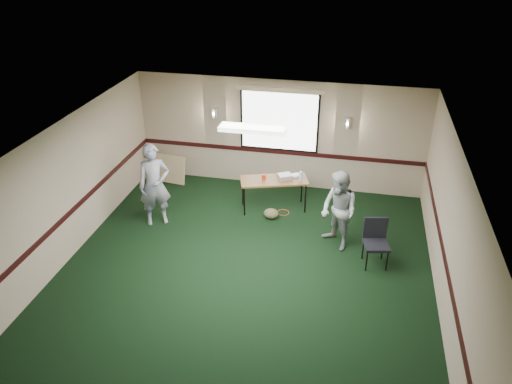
% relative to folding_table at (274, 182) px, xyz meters
% --- Properties ---
extents(ground, '(8.00, 8.00, 0.00)m').
position_rel_folding_table_xyz_m(ground, '(-0.10, -2.76, -0.70)').
color(ground, black).
rests_on(ground, ground).
extents(room_shell, '(8.00, 8.02, 8.00)m').
position_rel_folding_table_xyz_m(room_shell, '(-0.10, -0.64, 0.88)').
color(room_shell, tan).
rests_on(room_shell, ground).
extents(folding_table, '(1.62, 1.03, 0.76)m').
position_rel_folding_table_xyz_m(folding_table, '(0.00, 0.00, 0.00)').
color(folding_table, '#563418').
rests_on(folding_table, ground).
extents(projector, '(0.38, 0.36, 0.10)m').
position_rel_folding_table_xyz_m(projector, '(0.23, 0.11, 0.10)').
color(projector, '#95959D').
rests_on(projector, folding_table).
extents(game_console, '(0.24, 0.23, 0.05)m').
position_rel_folding_table_xyz_m(game_console, '(0.45, 0.27, 0.08)').
color(game_console, white).
rests_on(game_console, folding_table).
extents(red_cup, '(0.09, 0.09, 0.13)m').
position_rel_folding_table_xyz_m(red_cup, '(-0.22, -0.06, 0.12)').
color(red_cup, red).
rests_on(red_cup, folding_table).
extents(water_bottle, '(0.07, 0.07, 0.22)m').
position_rel_folding_table_xyz_m(water_bottle, '(0.59, 0.07, 0.17)').
color(water_bottle, '#91CBED').
rests_on(water_bottle, folding_table).
extents(duffel_bag, '(0.34, 0.26, 0.24)m').
position_rel_folding_table_xyz_m(duffel_bag, '(0.03, -0.45, -0.58)').
color(duffel_bag, '#4D482C').
rests_on(duffel_bag, ground).
extents(cable_coil, '(0.34, 0.34, 0.01)m').
position_rel_folding_table_xyz_m(cable_coil, '(0.25, -0.16, -0.69)').
color(cable_coil, red).
rests_on(cable_coil, ground).
extents(folded_table, '(1.41, 0.41, 0.71)m').
position_rel_folding_table_xyz_m(folded_table, '(-3.10, 0.84, -0.34)').
color(folded_table, tan).
rests_on(folded_table, ground).
extents(conference_chair, '(0.54, 0.56, 0.94)m').
position_rel_folding_table_xyz_m(conference_chair, '(2.28, -1.63, -0.15)').
color(conference_chair, black).
rests_on(conference_chair, ground).
extents(person_left, '(0.81, 0.72, 1.85)m').
position_rel_folding_table_xyz_m(person_left, '(-2.41, -1.12, 0.22)').
color(person_left, '#38497D').
rests_on(person_left, ground).
extents(person_right, '(1.01, 1.02, 1.67)m').
position_rel_folding_table_xyz_m(person_right, '(1.53, -1.23, 0.13)').
color(person_right, '#80A8C7').
rests_on(person_right, ground).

